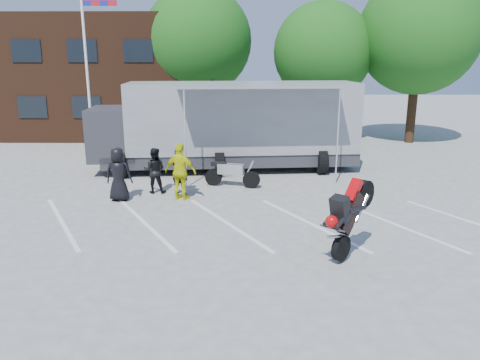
{
  "coord_description": "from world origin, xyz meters",
  "views": [
    {
      "loc": [
        0.73,
        -11.77,
        4.63
      ],
      "look_at": [
        0.58,
        0.95,
        1.3
      ],
      "focal_mm": 35.0,
      "sensor_mm": 36.0,
      "label": 1
    }
  ],
  "objects_px": {
    "flagpole": "(91,48)",
    "transporter_truck": "(231,169)",
    "spectator_leather_b": "(179,171)",
    "tree_left": "(198,41)",
    "parked_motorcycle": "(232,187)",
    "spectator_leather_a": "(119,174)",
    "tree_mid": "(323,52)",
    "spectator_hivis": "(181,172)",
    "stunt_bike_rider": "(356,254)",
    "spectator_leather_c": "(155,170)",
    "tree_right": "(419,34)"
  },
  "relations": [
    {
      "from": "flagpole",
      "to": "spectator_leather_b",
      "type": "bearing_deg",
      "value": -52.28
    },
    {
      "from": "stunt_bike_rider",
      "to": "spectator_leather_a",
      "type": "bearing_deg",
      "value": -169.38
    },
    {
      "from": "spectator_leather_b",
      "to": "stunt_bike_rider",
      "type": "bearing_deg",
      "value": 157.1
    },
    {
      "from": "tree_mid",
      "to": "tree_right",
      "type": "height_order",
      "value": "tree_right"
    },
    {
      "from": "tree_left",
      "to": "spectator_leather_b",
      "type": "distance_m",
      "value": 12.97
    },
    {
      "from": "transporter_truck",
      "to": "spectator_hivis",
      "type": "bearing_deg",
      "value": -114.16
    },
    {
      "from": "tree_mid",
      "to": "spectator_leather_b",
      "type": "bearing_deg",
      "value": -120.61
    },
    {
      "from": "flagpole",
      "to": "transporter_truck",
      "type": "distance_m",
      "value": 8.42
    },
    {
      "from": "flagpole",
      "to": "tree_left",
      "type": "xyz_separation_m",
      "value": [
        4.24,
        6.0,
        0.51
      ]
    },
    {
      "from": "tree_right",
      "to": "transporter_truck",
      "type": "bearing_deg",
      "value": -145.71
    },
    {
      "from": "parked_motorcycle",
      "to": "stunt_bike_rider",
      "type": "distance_m",
      "value": 6.88
    },
    {
      "from": "tree_mid",
      "to": "stunt_bike_rider",
      "type": "relative_size",
      "value": 3.73
    },
    {
      "from": "spectator_leather_a",
      "to": "spectator_leather_b",
      "type": "distance_m",
      "value": 2.06
    },
    {
      "from": "tree_mid",
      "to": "spectator_leather_b",
      "type": "height_order",
      "value": "tree_mid"
    },
    {
      "from": "tree_mid",
      "to": "spectator_leather_c",
      "type": "xyz_separation_m",
      "value": [
        -7.46,
        -10.87,
        -4.14
      ]
    },
    {
      "from": "tree_right",
      "to": "spectator_leather_c",
      "type": "bearing_deg",
      "value": -140.23
    },
    {
      "from": "tree_right",
      "to": "spectator_hivis",
      "type": "bearing_deg",
      "value": -135.58
    },
    {
      "from": "parked_motorcycle",
      "to": "spectator_leather_a",
      "type": "relative_size",
      "value": 1.19
    },
    {
      "from": "spectator_leather_a",
      "to": "spectator_hivis",
      "type": "bearing_deg",
      "value": -174.77
    },
    {
      "from": "transporter_truck",
      "to": "spectator_leather_b",
      "type": "relative_size",
      "value": 6.86
    },
    {
      "from": "tree_left",
      "to": "spectator_leather_b",
      "type": "height_order",
      "value": "tree_left"
    },
    {
      "from": "spectator_leather_a",
      "to": "transporter_truck",
      "type": "bearing_deg",
      "value": -126.3
    },
    {
      "from": "spectator_leather_b",
      "to": "spectator_leather_c",
      "type": "height_order",
      "value": "spectator_leather_b"
    },
    {
      "from": "flagpole",
      "to": "tree_mid",
      "type": "distance_m",
      "value": 12.31
    },
    {
      "from": "tree_left",
      "to": "tree_mid",
      "type": "distance_m",
      "value": 7.1
    },
    {
      "from": "stunt_bike_rider",
      "to": "spectator_leather_a",
      "type": "height_order",
      "value": "spectator_leather_a"
    },
    {
      "from": "tree_right",
      "to": "spectator_leather_c",
      "type": "xyz_separation_m",
      "value": [
        -12.46,
        -10.37,
        -5.07
      ]
    },
    {
      "from": "spectator_leather_a",
      "to": "spectator_hivis",
      "type": "xyz_separation_m",
      "value": [
        2.05,
        0.12,
        0.06
      ]
    },
    {
      "from": "tree_left",
      "to": "spectator_leather_b",
      "type": "bearing_deg",
      "value": -87.86
    },
    {
      "from": "transporter_truck",
      "to": "stunt_bike_rider",
      "type": "height_order",
      "value": "transporter_truck"
    },
    {
      "from": "transporter_truck",
      "to": "spectator_leather_b",
      "type": "distance_m",
      "value": 4.25
    },
    {
      "from": "tree_left",
      "to": "parked_motorcycle",
      "type": "distance_m",
      "value": 12.58
    },
    {
      "from": "flagpole",
      "to": "parked_motorcycle",
      "type": "relative_size",
      "value": 3.76
    },
    {
      "from": "flagpole",
      "to": "spectator_hivis",
      "type": "distance_m",
      "value": 9.21
    },
    {
      "from": "parked_motorcycle",
      "to": "spectator_leather_c",
      "type": "xyz_separation_m",
      "value": [
        -2.7,
        -0.81,
        0.8
      ]
    },
    {
      "from": "tree_mid",
      "to": "stunt_bike_rider",
      "type": "distance_m",
      "value": 16.98
    },
    {
      "from": "tree_mid",
      "to": "parked_motorcycle",
      "type": "height_order",
      "value": "tree_mid"
    },
    {
      "from": "flagpole",
      "to": "tree_mid",
      "type": "xyz_separation_m",
      "value": [
        11.24,
        5.0,
        -0.11
      ]
    },
    {
      "from": "transporter_truck",
      "to": "spectator_leather_c",
      "type": "bearing_deg",
      "value": -130.48
    },
    {
      "from": "tree_mid",
      "to": "parked_motorcycle",
      "type": "xyz_separation_m",
      "value": [
        -4.75,
        -10.06,
        -4.94
      ]
    },
    {
      "from": "tree_left",
      "to": "spectator_leather_a",
      "type": "bearing_deg",
      "value": -96.53
    },
    {
      "from": "stunt_bike_rider",
      "to": "tree_right",
      "type": "bearing_deg",
      "value": 110.1
    },
    {
      "from": "flagpole",
      "to": "tree_left",
      "type": "distance_m",
      "value": 7.37
    },
    {
      "from": "spectator_leather_a",
      "to": "spectator_leather_c",
      "type": "xyz_separation_m",
      "value": [
        1.01,
        0.95,
        -0.09
      ]
    },
    {
      "from": "spectator_leather_a",
      "to": "spectator_leather_c",
      "type": "relative_size",
      "value": 1.12
    },
    {
      "from": "flagpole",
      "to": "spectator_leather_b",
      "type": "distance_m",
      "value": 8.76
    },
    {
      "from": "transporter_truck",
      "to": "spectator_leather_a",
      "type": "height_order",
      "value": "transporter_truck"
    },
    {
      "from": "transporter_truck",
      "to": "stunt_bike_rider",
      "type": "relative_size",
      "value": 5.59
    },
    {
      "from": "spectator_leather_a",
      "to": "spectator_leather_b",
      "type": "height_order",
      "value": "spectator_leather_a"
    },
    {
      "from": "spectator_leather_b",
      "to": "parked_motorcycle",
      "type": "bearing_deg",
      "value": -127.92
    }
  ]
}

